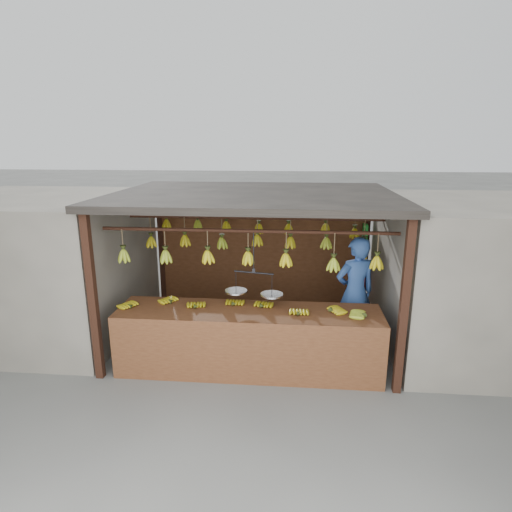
# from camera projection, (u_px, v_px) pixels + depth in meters

# --- Properties ---
(ground) EXTENTS (80.00, 80.00, 0.00)m
(ground) POSITION_uv_depth(u_px,v_px,m) (254.00, 335.00, 7.20)
(ground) COLOR #5B5B57
(stall) EXTENTS (4.30, 3.30, 2.40)m
(stall) POSITION_uv_depth(u_px,v_px,m) (256.00, 216.00, 7.00)
(stall) COLOR black
(stall) RESTS_ON ground
(neighbor_left) EXTENTS (3.00, 3.00, 2.30)m
(neighbor_left) POSITION_uv_depth(u_px,v_px,m) (42.00, 264.00, 7.21)
(neighbor_left) COLOR slate
(neighbor_left) RESTS_ON ground
(neighbor_right) EXTENTS (3.00, 3.00, 2.30)m
(neighbor_right) POSITION_uv_depth(u_px,v_px,m) (486.00, 276.00, 6.59)
(neighbor_right) COLOR slate
(neighbor_right) RESTS_ON ground
(counter) EXTENTS (3.66, 0.83, 0.96)m
(counter) POSITION_uv_depth(u_px,v_px,m) (248.00, 327.00, 5.83)
(counter) COLOR #5A321B
(counter) RESTS_ON ground
(hanging_bananas) EXTENTS (3.61, 2.24, 0.39)m
(hanging_bananas) POSITION_uv_depth(u_px,v_px,m) (254.00, 242.00, 6.77)
(hanging_bananas) COLOR #92A523
(hanging_bananas) RESTS_ON ground
(balance_scale) EXTENTS (0.81, 0.40, 0.89)m
(balance_scale) POSITION_uv_depth(u_px,v_px,m) (254.00, 290.00, 5.93)
(balance_scale) COLOR black
(balance_scale) RESTS_ON ground
(vendor) EXTENTS (0.76, 0.62, 1.78)m
(vendor) POSITION_uv_depth(u_px,v_px,m) (355.00, 293.00, 6.61)
(vendor) COLOR #3359A5
(vendor) RESTS_ON ground
(bag_bundles) EXTENTS (0.08, 0.26, 1.25)m
(bag_bundles) POSITION_uv_depth(u_px,v_px,m) (363.00, 258.00, 8.06)
(bag_bundles) COLOR #199926
(bag_bundles) RESTS_ON ground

